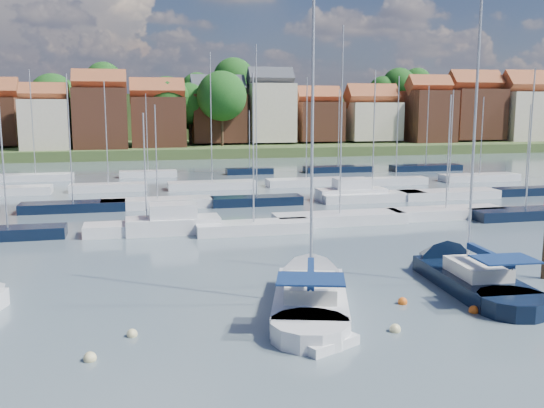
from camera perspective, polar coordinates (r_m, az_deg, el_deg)
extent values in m
plane|color=#3F4B56|center=(66.72, -5.90, 0.99)|extent=(260.00, 260.00, 0.00)
cube|color=silver|center=(29.36, 3.64, -9.27)|extent=(5.56, 8.70, 1.20)
cone|color=silver|center=(34.18, 3.66, -6.58)|extent=(4.36, 4.73, 3.36)
cylinder|color=silver|center=(25.57, 3.61, -12.15)|extent=(4.19, 4.19, 1.20)
cube|color=silver|center=(28.54, 3.65, -7.82)|extent=(3.23, 3.90, 0.70)
cylinder|color=#B2B2B7|center=(28.42, 3.81, 6.71)|extent=(0.14, 0.14, 14.94)
cylinder|color=#B2B2B7|center=(27.22, 3.67, -6.81)|extent=(1.40, 4.32, 0.10)
cube|color=#0F244F|center=(27.18, 3.67, -6.50)|extent=(1.52, 4.16, 0.35)
cube|color=#0F244F|center=(25.74, 3.66, -7.06)|extent=(3.32, 2.76, 0.08)
cube|color=black|center=(34.07, 18.26, -7.10)|extent=(3.78, 8.11, 1.20)
cone|color=black|center=(38.34, 14.82, -5.12)|extent=(3.53, 4.05, 3.30)
cylinder|color=black|center=(30.79, 21.71, -9.04)|extent=(3.50, 3.50, 1.20)
cube|color=silver|center=(33.35, 18.78, -5.78)|extent=(2.51, 3.44, 0.70)
cylinder|color=#B2B2B7|center=(33.27, 18.53, 6.68)|extent=(0.14, 0.14, 15.00)
cylinder|color=#B2B2B7|center=(32.22, 19.78, -4.80)|extent=(0.37, 4.40, 0.10)
cube|color=#0F244F|center=(32.18, 19.80, -4.54)|extent=(0.56, 4.19, 0.35)
cube|color=#0F244F|center=(30.95, 21.10, -4.87)|extent=(2.92, 2.15, 0.08)
cube|color=silver|center=(24.92, 5.36, -12.96)|extent=(2.69, 2.08, 0.48)
cylinder|color=silver|center=(24.87, 5.36, -12.67)|extent=(1.13, 1.13, 0.31)
sphere|color=beige|center=(24.74, -16.75, -13.93)|extent=(0.50, 0.50, 0.50)
sphere|color=beige|center=(26.66, -13.02, -12.04)|extent=(0.45, 0.45, 0.45)
sphere|color=beige|center=(27.03, 11.51, -11.68)|extent=(0.48, 0.48, 0.48)
sphere|color=#D85914|center=(35.09, 5.50, -6.61)|extent=(0.44, 0.44, 0.44)
sphere|color=#D85914|center=(30.28, 18.44, -9.67)|extent=(0.46, 0.46, 0.46)
sphere|color=#D85914|center=(30.62, 12.18, -9.17)|extent=(0.47, 0.47, 0.47)
cube|color=black|center=(47.81, -23.58, -2.63)|extent=(8.01, 2.24, 1.00)
cylinder|color=#B2B2B7|center=(47.05, -24.02, 4.03)|extent=(0.12, 0.12, 10.16)
cube|color=silver|center=(46.65, -11.69, -2.32)|extent=(9.22, 2.58, 1.00)
cylinder|color=#B2B2B7|center=(45.96, -11.88, 3.30)|extent=(0.12, 0.12, 8.18)
cube|color=silver|center=(45.95, -1.73, -2.30)|extent=(8.78, 2.46, 1.00)
cylinder|color=#B2B2B7|center=(45.12, -1.77, 5.22)|extent=(0.12, 0.12, 11.06)
cube|color=silver|center=(49.89, 6.38, -1.43)|extent=(10.79, 3.02, 1.00)
cylinder|color=#B2B2B7|center=(49.05, 6.55, 7.72)|extent=(0.12, 0.12, 14.87)
cube|color=silver|center=(54.21, 16.02, -0.88)|extent=(10.13, 2.84, 1.00)
cylinder|color=#B2B2B7|center=(53.56, 16.27, 4.71)|extent=(0.12, 0.12, 9.59)
cube|color=black|center=(56.07, 22.73, -0.91)|extent=(9.52, 2.67, 1.00)
cylinder|color=#B2B2B7|center=(55.38, 23.14, 5.60)|extent=(0.12, 0.12, 11.77)
cube|color=silver|center=(46.51, -9.28, -2.09)|extent=(7.00, 2.60, 1.40)
cube|color=silver|center=(46.31, -9.31, -0.76)|extent=(3.50, 2.20, 1.30)
cube|color=black|center=(58.14, -18.20, -0.31)|extent=(9.30, 2.60, 1.00)
cylinder|color=#B2B2B7|center=(57.48, -18.52, 5.83)|extent=(0.12, 0.12, 11.48)
cube|color=silver|center=(58.31, -10.71, 0.02)|extent=(10.40, 2.91, 1.00)
cylinder|color=#B2B2B7|center=(57.74, -10.85, 4.81)|extent=(0.12, 0.12, 8.77)
cube|color=black|center=(58.72, -1.46, 0.25)|extent=(8.80, 2.46, 1.00)
cylinder|color=#B2B2B7|center=(58.01, -1.49, 7.74)|extent=(0.12, 0.12, 14.33)
cube|color=silver|center=(62.10, 9.40, 0.62)|extent=(10.73, 3.00, 1.00)
cylinder|color=#B2B2B7|center=(61.46, 9.56, 6.69)|extent=(0.12, 0.12, 12.14)
cube|color=silver|center=(65.60, 16.28, 0.83)|extent=(10.48, 2.93, 1.00)
cylinder|color=#B2B2B7|center=(65.04, 16.51, 5.75)|extent=(0.12, 0.12, 10.28)
cube|color=black|center=(70.59, 22.71, 1.06)|extent=(6.84, 1.91, 1.00)
cylinder|color=#B2B2B7|center=(70.11, 22.97, 5.03)|extent=(0.12, 0.12, 8.82)
cube|color=silver|center=(62.14, 7.46, 0.81)|extent=(7.00, 2.60, 1.40)
cube|color=silver|center=(61.99, 7.48, 1.82)|extent=(3.50, 2.20, 1.30)
cube|color=silver|center=(71.62, -23.86, 1.09)|extent=(9.71, 2.72, 1.00)
cube|color=silver|center=(70.68, -15.13, 1.47)|extent=(8.49, 2.38, 1.00)
cylinder|color=#B2B2B7|center=(70.14, -15.34, 6.46)|extent=(0.12, 0.12, 11.31)
cube|color=silver|center=(70.49, -5.66, 1.73)|extent=(10.16, 2.85, 1.00)
cylinder|color=#B2B2B7|center=(69.89, -5.76, 8.08)|extent=(0.12, 0.12, 14.59)
cube|color=silver|center=(72.94, 3.23, 2.01)|extent=(9.53, 2.67, 1.00)
cylinder|color=#B2B2B7|center=(72.40, 3.28, 7.09)|extent=(0.12, 0.12, 11.91)
cube|color=silver|center=(75.48, 11.57, 2.08)|extent=(7.62, 2.13, 1.00)
cylinder|color=#B2B2B7|center=(74.96, 11.73, 7.07)|extent=(0.12, 0.12, 12.13)
cube|color=silver|center=(82.15, 18.93, 2.34)|extent=(10.17, 2.85, 1.00)
cylinder|color=#B2B2B7|center=(81.72, 19.13, 6.08)|extent=(0.12, 0.12, 9.73)
cube|color=silver|center=(83.46, -21.34, 2.31)|extent=(9.24, 2.59, 1.00)
cylinder|color=#B2B2B7|center=(82.98, -21.63, 7.17)|extent=(0.12, 0.12, 13.17)
cube|color=silver|center=(83.36, -11.58, 2.75)|extent=(7.57, 2.12, 1.00)
cylinder|color=#B2B2B7|center=(82.93, -11.70, 6.61)|extent=(0.12, 0.12, 10.24)
cube|color=black|center=(85.04, -2.12, 3.06)|extent=(6.58, 1.84, 1.00)
cylinder|color=#B2B2B7|center=(84.67, -2.14, 6.09)|extent=(0.12, 0.12, 8.01)
cube|color=black|center=(88.38, 6.23, 3.25)|extent=(9.92, 2.78, 1.00)
cylinder|color=#B2B2B7|center=(87.96, 6.30, 7.11)|extent=(0.12, 0.12, 10.92)
cube|color=black|center=(92.72, 14.27, 3.30)|extent=(10.55, 2.95, 1.00)
cylinder|color=#B2B2B7|center=(92.31, 14.42, 7.16)|extent=(0.12, 0.12, 11.51)
cube|color=#3F4C26|center=(143.06, -9.84, 5.45)|extent=(200.00, 70.00, 3.00)
cube|color=#3F4C26|center=(167.78, -10.40, 7.59)|extent=(200.00, 60.00, 14.00)
cube|color=beige|center=(115.49, -20.49, 6.98)|extent=(8.09, 8.80, 8.96)
cube|color=brown|center=(115.45, -20.65, 9.69)|extent=(8.25, 4.00, 4.00)
cube|color=brown|center=(115.59, -15.80, 7.72)|extent=(9.36, 10.17, 10.97)
cube|color=brown|center=(115.64, -15.95, 11.00)|extent=(9.54, 4.63, 4.63)
cube|color=brown|center=(117.33, -10.68, 7.55)|extent=(9.90, 8.56, 9.42)
cube|color=brown|center=(117.31, -10.76, 10.44)|extent=(10.10, 4.90, 4.90)
cube|color=brown|center=(123.41, -5.10, 8.04)|extent=(10.59, 8.93, 9.49)
cube|color=#383A42|center=(123.43, -5.14, 10.85)|extent=(10.80, 5.24, 5.24)
cube|color=beige|center=(124.50, -0.15, 8.59)|extent=(9.01, 8.61, 11.65)
cube|color=#383A42|center=(124.60, -0.15, 11.77)|extent=(9.19, 4.46, 4.46)
cube|color=brown|center=(128.44, 4.32, 7.77)|extent=(9.10, 9.34, 8.00)
cube|color=brown|center=(128.40, 4.35, 10.05)|extent=(9.28, 4.50, 4.50)
cube|color=beige|center=(132.06, 9.30, 7.69)|extent=(10.86, 9.59, 7.88)
cube|color=brown|center=(132.03, 9.36, 9.98)|extent=(11.07, 5.37, 5.37)
cube|color=brown|center=(134.58, 14.45, 7.95)|extent=(9.18, 9.96, 10.97)
cube|color=brown|center=(134.62, 14.56, 10.76)|extent=(9.36, 4.54, 4.54)
cube|color=brown|center=(141.30, 18.36, 8.03)|extent=(11.39, 9.67, 10.76)
cube|color=brown|center=(141.37, 18.51, 10.77)|extent=(11.62, 5.64, 5.64)
cube|color=beige|center=(146.87, 23.05, 7.56)|extent=(12.95, 8.52, 10.80)
cube|color=brown|center=(146.91, 23.23, 10.28)|extent=(13.21, 6.41, 6.41)
cylinder|color=#382619|center=(155.29, 11.76, 8.72)|extent=(0.50, 0.50, 4.47)
sphere|color=#1F561B|center=(155.36, 11.84, 10.96)|extent=(8.18, 8.18, 8.18)
cylinder|color=#382619|center=(122.14, -7.66, 6.52)|extent=(0.50, 0.50, 4.46)
sphere|color=#1F561B|center=(122.01, -7.73, 9.36)|extent=(8.15, 8.15, 8.15)
cylinder|color=#382619|center=(141.16, -3.60, 8.88)|extent=(0.50, 0.50, 5.15)
sphere|color=#1F561B|center=(141.28, -3.63, 11.71)|extent=(9.41, 9.41, 9.41)
cylinder|color=#382619|center=(141.93, -15.44, 8.61)|extent=(0.50, 0.50, 4.56)
sphere|color=#1F561B|center=(142.03, -15.55, 11.10)|extent=(8.34, 8.34, 8.34)
cylinder|color=#382619|center=(131.73, -19.78, 6.41)|extent=(0.50, 0.50, 5.15)
sphere|color=#1F561B|center=(131.63, -19.95, 9.45)|extent=(9.42, 9.42, 9.42)
cylinder|color=#382619|center=(132.21, -3.56, 6.64)|extent=(0.50, 0.50, 3.77)
sphere|color=#1F561B|center=(132.07, -3.58, 8.86)|extent=(6.89, 6.89, 6.89)
cylinder|color=#382619|center=(117.85, -4.71, 6.66)|extent=(0.50, 0.50, 5.21)
sphere|color=#1F561B|center=(117.74, -4.76, 10.10)|extent=(9.53, 9.53, 9.53)
cylinder|color=#382619|center=(145.36, 15.86, 6.39)|extent=(0.50, 0.50, 2.97)
sphere|color=#1F561B|center=(145.23, 15.93, 7.98)|extent=(5.44, 5.44, 5.44)
cylinder|color=#382619|center=(119.61, -9.78, 6.51)|extent=(0.50, 0.50, 4.84)
sphere|color=#1F561B|center=(119.48, -9.86, 9.65)|extent=(8.85, 8.85, 8.85)
cylinder|color=#382619|center=(153.81, 10.33, 8.63)|extent=(0.50, 0.50, 3.72)
sphere|color=#1F561B|center=(153.85, 10.38, 10.51)|extent=(6.80, 6.80, 6.80)
cylinder|color=#382619|center=(135.01, 14.46, 6.48)|extent=(0.50, 0.50, 4.05)
sphere|color=#1F561B|center=(134.88, 14.55, 8.81)|extent=(7.40, 7.40, 7.40)
cylinder|color=#382619|center=(139.63, -7.00, 8.55)|extent=(0.50, 0.50, 3.93)
sphere|color=#1F561B|center=(139.67, -7.05, 10.74)|extent=(7.19, 7.19, 7.19)
cylinder|color=#382619|center=(131.70, 4.09, 6.64)|extent=(0.50, 0.50, 3.82)
sphere|color=#1F561B|center=(131.56, 4.12, 8.90)|extent=(6.99, 6.99, 6.99)
cylinder|color=#382619|center=(119.16, -17.63, 5.87)|extent=(0.50, 0.50, 3.48)
sphere|color=#1F561B|center=(119.01, -17.75, 8.14)|extent=(6.37, 6.37, 6.37)
cylinder|color=#382619|center=(144.33, 14.08, 6.45)|extent=(0.50, 0.50, 2.99)
sphere|color=#1F561B|center=(144.20, 14.15, 8.06)|extent=(5.46, 5.46, 5.46)
cylinder|color=#382619|center=(125.28, -7.73, 6.31)|extent=(0.50, 0.50, 3.25)
sphere|color=#1F561B|center=(125.13, -7.77, 8.33)|extent=(5.94, 5.94, 5.94)
cylinder|color=#382619|center=(126.52, -10.82, 6.20)|extent=(0.50, 0.50, 2.98)
sphere|color=#1F561B|center=(126.38, -10.88, 8.03)|extent=(5.46, 5.46, 5.46)
cylinder|color=#382619|center=(164.31, 13.38, 8.98)|extent=(0.50, 0.50, 4.29)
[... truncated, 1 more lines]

